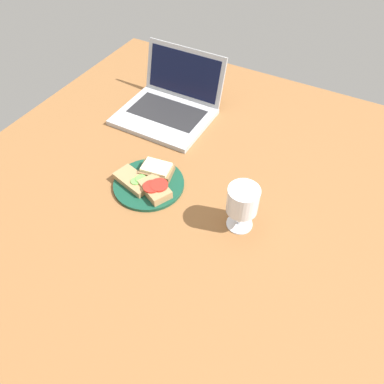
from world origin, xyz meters
TOP-DOWN VIEW (x-y plane):
  - wooden_table at (0.00, 0.00)cm, footprint 140.00×140.00cm
  - plate at (-11.24, -6.50)cm, footprint 21.05×21.05cm
  - sandwich_with_cheese at (-11.14, -2.08)cm, footprint 10.89×8.79cm
  - sandwich_with_cucumber at (-15.00, -8.61)cm, footprint 13.13×8.90cm
  - sandwich_with_tomato at (-7.40, -8.77)cm, footprint 11.28×9.66cm
  - wine_glass at (18.32, -6.93)cm, footprint 8.25×8.25cm
  - laptop at (-24.50, 27.44)cm, footprint 31.54×30.58cm

SIDE VIEW (x-z plane):
  - wooden_table at x=0.00cm, z-range 0.00..3.00cm
  - plate at x=-11.24cm, z-range 3.00..4.06cm
  - sandwich_with_cucumber at x=-15.00cm, z-range 3.88..6.29cm
  - sandwich_with_cheese at x=-11.14cm, z-range 3.95..7.20cm
  - sandwich_with_tomato at x=-7.40cm, z-range 4.01..7.20cm
  - laptop at x=-24.50cm, z-range -3.17..15.98cm
  - wine_glass at x=18.32cm, z-range 5.45..19.19cm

